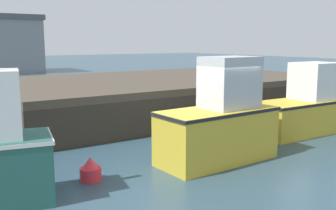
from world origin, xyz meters
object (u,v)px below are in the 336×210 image
object	(u,v)px
fishing_boat_near_right	(220,122)
fishing_boat_mid	(307,107)
rowboat	(285,118)
mooring_buoy_foreground	(91,170)

from	to	relation	value
fishing_boat_near_right	fishing_boat_mid	bearing A→B (deg)	9.67
fishing_boat_mid	fishing_boat_near_right	bearing A→B (deg)	-170.33
fishing_boat_near_right	rowboat	xyz separation A→B (m)	(5.33, 2.23, -0.84)
fishing_boat_near_right	fishing_boat_mid	distance (m)	4.74
mooring_buoy_foreground	rowboat	bearing A→B (deg)	11.31
fishing_boat_near_right	fishing_boat_mid	xyz separation A→B (m)	(4.67, 0.80, -0.14)
fishing_boat_mid	rowboat	distance (m)	1.72
rowboat	mooring_buoy_foreground	xyz separation A→B (m)	(-8.76, -1.75, 0.04)
rowboat	mooring_buoy_foreground	distance (m)	8.93
fishing_boat_mid	mooring_buoy_foreground	size ratio (longest dim) A/B	7.32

